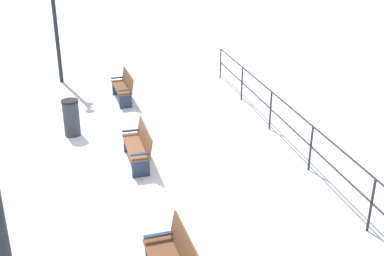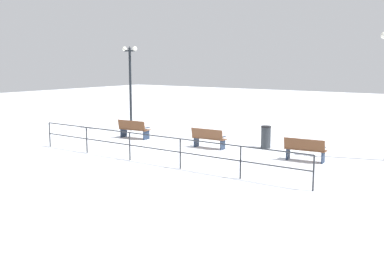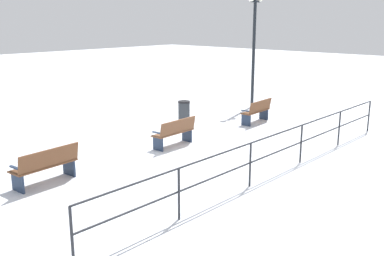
# 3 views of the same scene
# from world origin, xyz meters

# --- Properties ---
(ground_plane) EXTENTS (80.00, 80.00, 0.00)m
(ground_plane) POSITION_xyz_m (0.00, 0.00, 0.00)
(ground_plane) COLOR white
(ground_plane) RESTS_ON ground
(bench_nearest) EXTENTS (0.60, 1.59, 0.90)m
(bench_nearest) POSITION_xyz_m (-0.22, -4.43, 0.48)
(bench_nearest) COLOR brown
(bench_nearest) RESTS_ON ground
(bench_second) EXTENTS (0.56, 1.56, 0.89)m
(bench_second) POSITION_xyz_m (-0.15, -0.00, 0.47)
(bench_second) COLOR brown
(bench_second) RESTS_ON ground
(waterfront_railing) EXTENTS (0.05, 12.19, 1.10)m
(waterfront_railing) POSITION_xyz_m (-3.87, 0.00, 0.75)
(waterfront_railing) COLOR #26282D
(waterfront_railing) RESTS_ON ground
(trash_bin) EXTENTS (0.44, 0.44, 0.98)m
(trash_bin) POSITION_xyz_m (1.38, -2.03, 0.49)
(trash_bin) COLOR #2D3338
(trash_bin) RESTS_ON ground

